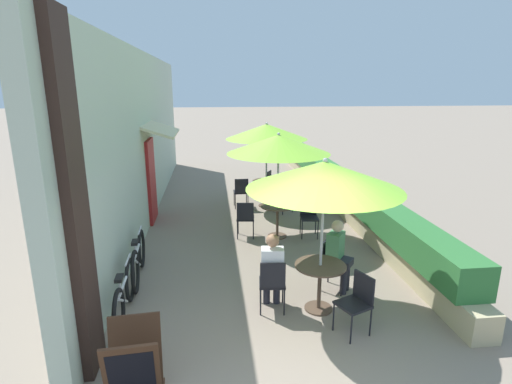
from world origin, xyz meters
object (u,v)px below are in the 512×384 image
Objects in this scene: cafe_chair_mid_left at (245,216)px; patio_umbrella_far at (267,132)px; cafe_chair_near_left at (272,281)px; cafe_chair_far_back at (285,193)px; bicycle_leaning at (125,295)px; seated_patron_near_back at (338,252)px; cafe_chair_far_left at (272,183)px; cafe_chair_far_right at (241,190)px; menu_board at (134,365)px; cafe_chair_near_back at (331,260)px; coffee_cup_mid at (280,203)px; cafe_chair_mid_right at (309,214)px; cafe_chair_near_right at (357,299)px; patio_table_far at (266,188)px; bicycle_second at (138,259)px; patio_umbrella_mid at (279,144)px; patio_table_mid at (277,214)px; patio_umbrella_near at (324,175)px; patio_table_near at (320,277)px; seated_patron_near_left at (272,268)px.

cafe_chair_mid_left is 0.36× the size of patio_umbrella_far.
cafe_chair_near_left and cafe_chair_far_back have the same top height.
patio_umbrella_far reaches higher than bicycle_leaning.
cafe_chair_far_left is at bearing -140.91° from seated_patron_near_back.
cafe_chair_far_right is at bearing 97.14° from cafe_chair_near_left.
bicycle_leaning is 1.74m from menu_board.
bicycle_leaning is at bearing -44.47° from cafe_chair_near_back.
coffee_cup_mid is 0.04× the size of patio_umbrella_far.
patio_umbrella_far reaches higher than cafe_chair_near_back.
seated_patron_near_back is at bearing -83.84° from patio_umbrella_far.
cafe_chair_mid_right is at bearing -148.56° from cafe_chair_near_back.
cafe_chair_near_right is 3.78m from cafe_chair_mid_right.
cafe_chair_near_right is at bearing -85.96° from patio_table_far.
cafe_chair_far_left is 0.50× the size of bicycle_second.
patio_umbrella_mid is at bearing -170.41° from coffee_cup_mid.
patio_umbrella_far is at bearing 5.95° from cafe_chair_far_right.
bicycle_second is (-2.89, -4.19, -1.77)m from patio_umbrella_far.
cafe_chair_near_right is at bearing -82.33° from patio_table_mid.
patio_umbrella_near is 1.38× the size of bicycle_second.
seated_patron_near_back is (0.46, 0.57, 0.14)m from patio_table_near.
patio_table_mid is at bearing 90.00° from patio_umbrella_mid.
patio_table_near is 0.74m from cafe_chair_near_left.
patio_umbrella_near is at bearing -87.34° from patio_table_mid.
cafe_chair_far_right is at bearing 105.84° from patio_table_mid.
cafe_chair_mid_right is (0.59, 3.13, -1.64)m from patio_umbrella_near.
patio_umbrella_mid is (0.59, 3.13, 1.64)m from cafe_chair_near_left.
cafe_chair_far_left is at bearing 87.88° from cafe_chair_near_left.
cafe_chair_far_left is (0.28, 0.68, -0.03)m from patio_table_far.
cafe_chair_near_back is at bearing 91.29° from cafe_chair_mid_right.
seated_patron_near_left is 1.44× the size of cafe_chair_far_back.
bicycle_second is at bearing 157.27° from seated_patron_near_left.
coffee_cup_mid is at bearing 22.71° from cafe_chair_far_left.
patio_umbrella_mid is 2.77× the size of cafe_chair_far_left.
menu_board is at bearing -130.10° from seated_patron_near_left.
patio_table_near is 0.45× the size of bicycle_second.
cafe_chair_near_right is 1.11× the size of patio_table_far.
patio_umbrella_far is at bearing 77.84° from cafe_chair_mid_left.
seated_patron_near_left is 1.44× the size of cafe_chair_mid_left.
bicycle_second is (-3.34, 0.73, -0.13)m from cafe_chair_near_back.
patio_umbrella_near reaches higher than cafe_chair_far_right.
bicycle_second is at bearing -148.00° from patio_umbrella_mid.
patio_umbrella_near reaches higher than cafe_chair_far_left.
patio_umbrella_far is at bearing 5.95° from cafe_chair_far_left.
bicycle_second is at bearing -148.42° from coffee_cup_mid.
cafe_chair_mid_left is 0.85m from coffee_cup_mid.
patio_table_near is at bearing 5.95° from cafe_chair_near_left.
bicycle_second is (-3.35, -3.61, -0.13)m from cafe_chair_far_back.
seated_patron_near_left reaches higher than coffee_cup_mid.
patio_table_near is at bearing -2.76° from seated_patron_near_left.
patio_umbrella_mid is 2.52m from cafe_chair_far_back.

